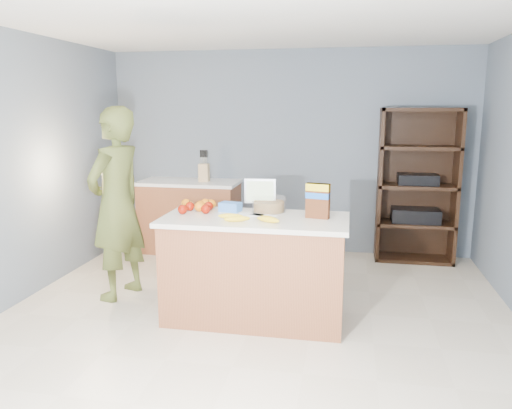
% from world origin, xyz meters
% --- Properties ---
extents(floor, '(4.50, 5.00, 0.02)m').
position_xyz_m(floor, '(0.00, 0.00, 0.00)').
color(floor, beige).
rests_on(floor, ground).
extents(walls, '(4.52, 5.02, 2.51)m').
position_xyz_m(walls, '(0.00, 0.00, 1.65)').
color(walls, slate).
rests_on(walls, ground).
extents(counter_peninsula, '(1.56, 0.76, 0.90)m').
position_xyz_m(counter_peninsula, '(0.00, 0.30, 0.42)').
color(counter_peninsula, brown).
rests_on(counter_peninsula, ground).
extents(back_cabinet, '(1.24, 0.62, 0.90)m').
position_xyz_m(back_cabinet, '(-1.20, 2.20, 0.45)').
color(back_cabinet, brown).
rests_on(back_cabinet, ground).
extents(shelving_unit, '(0.90, 0.40, 1.80)m').
position_xyz_m(shelving_unit, '(1.55, 2.35, 0.86)').
color(shelving_unit, black).
rests_on(shelving_unit, ground).
extents(person, '(0.60, 0.76, 1.82)m').
position_xyz_m(person, '(-1.38, 0.57, 0.91)').
color(person, '#4C5524').
rests_on(person, ground).
extents(knife_block, '(0.12, 0.10, 0.31)m').
position_xyz_m(knife_block, '(-1.00, 2.18, 1.02)').
color(knife_block, tan).
rests_on(knife_block, back_cabinet).
extents(envelopes, '(0.34, 0.20, 0.00)m').
position_xyz_m(envelopes, '(0.00, 0.39, 0.90)').
color(envelopes, white).
rests_on(envelopes, counter_peninsula).
extents(bananas, '(0.54, 0.20, 0.05)m').
position_xyz_m(bananas, '(-0.00, 0.15, 0.92)').
color(bananas, yellow).
rests_on(bananas, counter_peninsula).
extents(apples, '(0.27, 0.27, 0.08)m').
position_xyz_m(apples, '(-0.54, 0.40, 0.94)').
color(apples, '#8D1104').
rests_on(apples, counter_peninsula).
extents(oranges, '(0.32, 0.25, 0.09)m').
position_xyz_m(oranges, '(-0.55, 0.54, 0.94)').
color(oranges, orange).
rests_on(oranges, counter_peninsula).
extents(blue_carton, '(0.20, 0.16, 0.08)m').
position_xyz_m(blue_carton, '(-0.26, 0.50, 0.94)').
color(blue_carton, blue).
rests_on(blue_carton, counter_peninsula).
extents(salad_bowl, '(0.30, 0.30, 0.13)m').
position_xyz_m(salad_bowl, '(0.08, 0.56, 0.96)').
color(salad_bowl, '#267219').
rests_on(salad_bowl, counter_peninsula).
extents(tv, '(0.28, 0.12, 0.28)m').
position_xyz_m(tv, '(-0.01, 0.62, 1.06)').
color(tv, silver).
rests_on(tv, counter_peninsula).
extents(cereal_box, '(0.21, 0.11, 0.29)m').
position_xyz_m(cereal_box, '(0.52, 0.37, 1.07)').
color(cereal_box, '#592B14').
rests_on(cereal_box, counter_peninsula).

